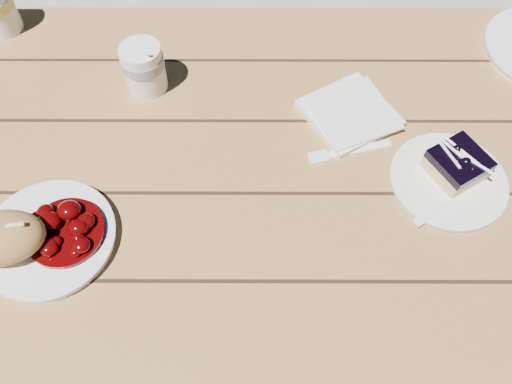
{
  "coord_description": "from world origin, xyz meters",
  "views": [
    {
      "loc": [
        -0.11,
        -0.53,
        1.48
      ],
      "look_at": [
        -0.11,
        -0.11,
        0.81
      ],
      "focal_mm": 35.0,
      "sensor_mm": 36.0,
      "label": 1
    }
  ],
  "objects_px": {
    "dessert_plate": "(448,181)",
    "coffee_cup": "(144,68)",
    "main_plate": "(49,239)",
    "blueberry_cake": "(458,164)",
    "picnic_table": "(309,201)",
    "bread_roll": "(0,238)"
  },
  "relations": [
    {
      "from": "picnic_table",
      "to": "coffee_cup",
      "type": "distance_m",
      "value": 0.42
    },
    {
      "from": "coffee_cup",
      "to": "bread_roll",
      "type": "bearing_deg",
      "value": -115.88
    },
    {
      "from": "bread_roll",
      "to": "coffee_cup",
      "type": "bearing_deg",
      "value": 64.12
    },
    {
      "from": "dessert_plate",
      "to": "coffee_cup",
      "type": "height_order",
      "value": "coffee_cup"
    },
    {
      "from": "blueberry_cake",
      "to": "picnic_table",
      "type": "bearing_deg",
      "value": 138.99
    },
    {
      "from": "main_plate",
      "to": "blueberry_cake",
      "type": "bearing_deg",
      "value": 10.92
    },
    {
      "from": "coffee_cup",
      "to": "main_plate",
      "type": "bearing_deg",
      "value": -109.39
    },
    {
      "from": "main_plate",
      "to": "coffee_cup",
      "type": "distance_m",
      "value": 0.36
    },
    {
      "from": "bread_roll",
      "to": "blueberry_cake",
      "type": "distance_m",
      "value": 0.75
    },
    {
      "from": "main_plate",
      "to": "dessert_plate",
      "type": "height_order",
      "value": "main_plate"
    },
    {
      "from": "picnic_table",
      "to": "blueberry_cake",
      "type": "xyz_separation_m",
      "value": [
        0.23,
        -0.04,
        0.19
      ]
    },
    {
      "from": "bread_roll",
      "to": "coffee_cup",
      "type": "height_order",
      "value": "coffee_cup"
    },
    {
      "from": "main_plate",
      "to": "blueberry_cake",
      "type": "distance_m",
      "value": 0.69
    },
    {
      "from": "picnic_table",
      "to": "blueberry_cake",
      "type": "distance_m",
      "value": 0.31
    },
    {
      "from": "picnic_table",
      "to": "main_plate",
      "type": "relative_size",
      "value": 9.55
    },
    {
      "from": "coffee_cup",
      "to": "dessert_plate",
      "type": "bearing_deg",
      "value": -22.39
    },
    {
      "from": "picnic_table",
      "to": "dessert_plate",
      "type": "bearing_deg",
      "value": -14.13
    },
    {
      "from": "coffee_cup",
      "to": "picnic_table",
      "type": "bearing_deg",
      "value": -27.61
    },
    {
      "from": "dessert_plate",
      "to": "blueberry_cake",
      "type": "xyz_separation_m",
      "value": [
        0.01,
        0.01,
        0.03
      ]
    },
    {
      "from": "main_plate",
      "to": "bread_roll",
      "type": "distance_m",
      "value": 0.07
    },
    {
      "from": "bread_roll",
      "to": "coffee_cup",
      "type": "relative_size",
      "value": 1.41
    },
    {
      "from": "main_plate",
      "to": "bread_roll",
      "type": "xyz_separation_m",
      "value": [
        -0.06,
        -0.02,
        0.04
      ]
    }
  ]
}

